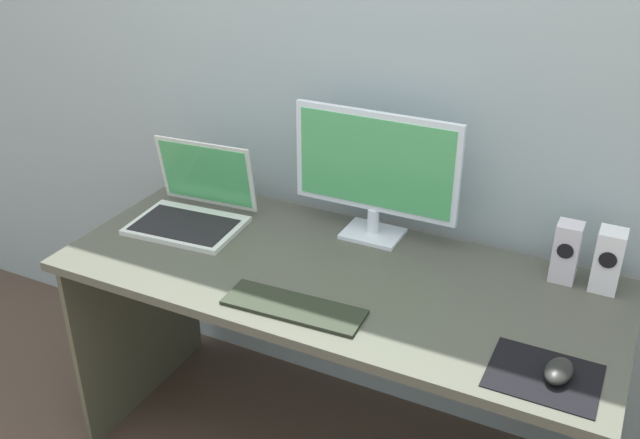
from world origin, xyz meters
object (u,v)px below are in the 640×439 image
Objects in this scene: monitor at (375,170)px; keyboard_external at (294,307)px; speaker_right at (608,260)px; laptop at (193,208)px; speaker_near_monitor at (566,252)px; mouse at (559,371)px.

monitor is 0.51m from keyboard_external.
speaker_right is 0.49× the size of laptop.
keyboard_external is (-0.03, -0.46, -0.22)m from monitor.
keyboard_external is (0.52, -0.29, -0.05)m from laptop.
speaker_right is (0.68, 0.00, -0.13)m from monitor.
laptop is at bearing 148.23° from keyboard_external.
laptop is at bearing -162.86° from monitor.
speaker_near_monitor is at bearing 180.00° from speaker_right.
speaker_right is 0.45m from mouse.
keyboard_external is at bearing -142.60° from speaker_near_monitor.
mouse is at bearing -0.73° from keyboard_external.
laptop is at bearing -172.10° from speaker_right.
speaker_right is at bearing 7.90° from laptop.
speaker_right is at bearing 91.54° from mouse.
speaker_near_monitor is (0.57, 0.00, -0.14)m from monitor.
laptop reaches higher than mouse.
keyboard_external is at bearing -147.06° from speaker_right.
keyboard_external is 0.67m from mouse.
speaker_right is at bearing 0.06° from monitor.
mouse is at bearing -34.53° from monitor.
mouse is (0.07, -0.44, -0.07)m from speaker_near_monitor.
monitor is 2.98× the size of speaker_near_monitor.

